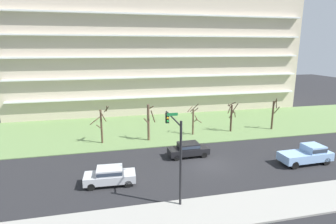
% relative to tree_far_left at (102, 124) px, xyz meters
% --- Properties ---
extents(ground, '(160.00, 160.00, 0.00)m').
position_rel_tree_far_left_xyz_m(ground, '(10.64, -8.95, -2.57)').
color(ground, '#232326').
extents(sidewalk_curb_near, '(80.00, 4.00, 0.15)m').
position_rel_tree_far_left_xyz_m(sidewalk_curb_near, '(10.64, -16.95, -2.49)').
color(sidewalk_curb_near, '#99968E').
rests_on(sidewalk_curb_near, ground).
extents(grass_lawn_strip, '(80.00, 16.00, 0.08)m').
position_rel_tree_far_left_xyz_m(grass_lawn_strip, '(10.64, 5.05, -2.53)').
color(grass_lawn_strip, '#66844C').
rests_on(grass_lawn_strip, ground).
extents(apartment_building, '(52.79, 14.50, 20.34)m').
position_rel_tree_far_left_xyz_m(apartment_building, '(10.64, 19.82, 7.61)').
color(apartment_building, beige).
rests_on(apartment_building, ground).
extents(tree_far_left, '(2.43, 2.15, 4.92)m').
position_rel_tree_far_left_xyz_m(tree_far_left, '(0.00, 0.00, 0.00)').
color(tree_far_left, '#4C3828').
rests_on(tree_far_left, ground).
extents(tree_left, '(1.57, 1.65, 4.75)m').
position_rel_tree_far_left_xyz_m(tree_left, '(5.81, -0.30, -0.04)').
color(tree_left, brown).
rests_on(tree_left, ground).
extents(tree_center, '(2.05, 2.05, 4.30)m').
position_rel_tree_far_left_xyz_m(tree_center, '(12.13, 0.71, -0.43)').
color(tree_center, brown).
rests_on(tree_center, ground).
extents(tree_right, '(1.44, 1.52, 4.24)m').
position_rel_tree_far_left_xyz_m(tree_right, '(17.77, 0.88, -0.26)').
color(tree_right, '#423023').
rests_on(tree_right, ground).
extents(tree_far_right, '(0.80, 1.25, 4.71)m').
position_rel_tree_far_left_xyz_m(tree_far_right, '(24.10, 0.49, -0.21)').
color(tree_far_right, '#4C3828').
rests_on(tree_far_right, ground).
extents(sedan_black_near_left, '(4.45, 1.93, 1.57)m').
position_rel_tree_far_left_xyz_m(sedan_black_near_left, '(9.19, -6.45, -1.70)').
color(sedan_black_near_left, black).
rests_on(sedan_black_near_left, ground).
extents(sedan_silver_center_left, '(4.48, 2.01, 1.57)m').
position_rel_tree_far_left_xyz_m(sedan_silver_center_left, '(0.66, -10.95, -1.70)').
color(sedan_silver_center_left, '#B7BABF').
rests_on(sedan_silver_center_left, ground).
extents(pickup_blue_center_right, '(5.45, 2.15, 1.95)m').
position_rel_tree_far_left_xyz_m(pickup_blue_center_right, '(20.58, -10.95, -1.55)').
color(pickup_blue_center_right, '#8CB2E0').
rests_on(pickup_blue_center_right, ground).
extents(traffic_signal_mast, '(0.90, 4.82, 6.68)m').
position_rel_tree_far_left_xyz_m(traffic_signal_mast, '(5.75, -14.01, 1.96)').
color(traffic_signal_mast, black).
rests_on(traffic_signal_mast, ground).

